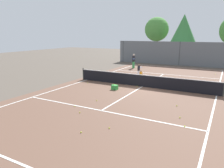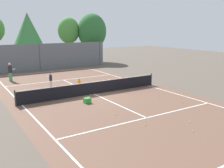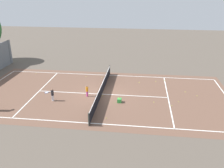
{
  "view_description": "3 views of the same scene",
  "coord_description": "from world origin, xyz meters",
  "px_view_note": "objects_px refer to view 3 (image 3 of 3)",
  "views": [
    {
      "loc": [
        5.95,
        -16.04,
        4.18
      ],
      "look_at": [
        -1.0,
        -3.32,
        0.79
      ],
      "focal_mm": 34.28,
      "sensor_mm": 36.0,
      "label": 1
    },
    {
      "loc": [
        -9.1,
        -17.02,
        5.11
      ],
      "look_at": [
        1.17,
        -0.82,
        0.83
      ],
      "focal_mm": 40.53,
      "sensor_mm": 36.0,
      "label": 2
    },
    {
      "loc": [
        -21.49,
        -3.72,
        9.86
      ],
      "look_at": [
        -0.07,
        -1.03,
        1.16
      ],
      "focal_mm": 39.06,
      "sensor_mm": 36.0,
      "label": 3
    }
  ],
  "objects_px": {
    "tennis_ball_8": "(103,96)",
    "tennis_ball_10": "(139,82)",
    "player_2": "(52,95)",
    "tennis_ball_11": "(106,118)",
    "tennis_ball_13": "(164,80)",
    "tennis_ball_1": "(36,74)",
    "tennis_ball_2": "(86,77)",
    "tennis_ball_4": "(101,77)",
    "player_1": "(87,91)",
    "tennis_ball_6": "(185,92)",
    "tennis_ball_0": "(179,102)",
    "tennis_ball_3": "(156,81)",
    "tennis_ball_9": "(172,106)",
    "tennis_ball_7": "(154,102)",
    "tennis_ball_12": "(197,96)",
    "ball_crate": "(119,100)"
  },
  "relations": [
    {
      "from": "tennis_ball_11",
      "to": "tennis_ball_13",
      "type": "xyz_separation_m",
      "value": [
        9.12,
        -5.25,
        0.0
      ]
    },
    {
      "from": "tennis_ball_0",
      "to": "tennis_ball_12",
      "type": "xyz_separation_m",
      "value": [
        1.51,
        -1.91,
        0.0
      ]
    },
    {
      "from": "player_1",
      "to": "tennis_ball_6",
      "type": "distance_m",
      "value": 9.8
    },
    {
      "from": "player_1",
      "to": "tennis_ball_6",
      "type": "relative_size",
      "value": 16.74
    },
    {
      "from": "tennis_ball_3",
      "to": "tennis_ball_11",
      "type": "bearing_deg",
      "value": 153.83
    },
    {
      "from": "tennis_ball_7",
      "to": "tennis_ball_13",
      "type": "bearing_deg",
      "value": -13.45
    },
    {
      "from": "player_2",
      "to": "tennis_ball_9",
      "type": "distance_m",
      "value": 10.87
    },
    {
      "from": "player_2",
      "to": "tennis_ball_2",
      "type": "distance_m",
      "value": 6.88
    },
    {
      "from": "tennis_ball_9",
      "to": "tennis_ball_11",
      "type": "bearing_deg",
      "value": 117.75
    },
    {
      "from": "tennis_ball_2",
      "to": "tennis_ball_6",
      "type": "relative_size",
      "value": 1.0
    },
    {
      "from": "tennis_ball_1",
      "to": "tennis_ball_9",
      "type": "distance_m",
      "value": 16.8
    },
    {
      "from": "tennis_ball_0",
      "to": "tennis_ball_9",
      "type": "relative_size",
      "value": 1.0
    },
    {
      "from": "tennis_ball_4",
      "to": "tennis_ball_6",
      "type": "relative_size",
      "value": 1.0
    },
    {
      "from": "player_2",
      "to": "tennis_ball_7",
      "type": "bearing_deg",
      "value": -84.92
    },
    {
      "from": "tennis_ball_2",
      "to": "tennis_ball_7",
      "type": "height_order",
      "value": "same"
    },
    {
      "from": "tennis_ball_1",
      "to": "tennis_ball_8",
      "type": "height_order",
      "value": "same"
    },
    {
      "from": "player_1",
      "to": "tennis_ball_0",
      "type": "xyz_separation_m",
      "value": [
        -0.19,
        -8.58,
        -0.53
      ]
    },
    {
      "from": "player_2",
      "to": "player_1",
      "type": "bearing_deg",
      "value": -65.16
    },
    {
      "from": "tennis_ball_9",
      "to": "tennis_ball_11",
      "type": "xyz_separation_m",
      "value": [
        -2.87,
        5.46,
        0.0
      ]
    },
    {
      "from": "tennis_ball_8",
      "to": "tennis_ball_13",
      "type": "xyz_separation_m",
      "value": [
        4.9,
        -6.23,
        0.0
      ]
    },
    {
      "from": "tennis_ball_0",
      "to": "tennis_ball_9",
      "type": "height_order",
      "value": "same"
    },
    {
      "from": "tennis_ball_13",
      "to": "tennis_ball_3",
      "type": "bearing_deg",
      "value": 112.86
    },
    {
      "from": "tennis_ball_0",
      "to": "tennis_ball_1",
      "type": "xyz_separation_m",
      "value": [
        5.71,
        16.13,
        0.0
      ]
    },
    {
      "from": "ball_crate",
      "to": "tennis_ball_10",
      "type": "relative_size",
      "value": 6.92
    },
    {
      "from": "tennis_ball_4",
      "to": "tennis_ball_12",
      "type": "distance_m",
      "value": 10.74
    },
    {
      "from": "tennis_ball_4",
      "to": "tennis_ball_0",
      "type": "bearing_deg",
      "value": -124.03
    },
    {
      "from": "tennis_ball_8",
      "to": "tennis_ball_10",
      "type": "distance_m",
      "value": 5.23
    },
    {
      "from": "player_2",
      "to": "tennis_ball_11",
      "type": "bearing_deg",
      "value": -115.7
    },
    {
      "from": "ball_crate",
      "to": "tennis_ball_4",
      "type": "relative_size",
      "value": 6.92
    },
    {
      "from": "player_1",
      "to": "tennis_ball_8",
      "type": "bearing_deg",
      "value": -79.91
    },
    {
      "from": "tennis_ball_6",
      "to": "tennis_ball_10",
      "type": "xyz_separation_m",
      "value": [
        2.01,
        4.63,
        0.0
      ]
    },
    {
      "from": "player_2",
      "to": "tennis_ball_1",
      "type": "relative_size",
      "value": 18.2
    },
    {
      "from": "tennis_ball_4",
      "to": "tennis_ball_12",
      "type": "relative_size",
      "value": 1.0
    },
    {
      "from": "player_1",
      "to": "tennis_ball_13",
      "type": "bearing_deg",
      "value": -56.16
    },
    {
      "from": "tennis_ball_6",
      "to": "tennis_ball_8",
      "type": "distance_m",
      "value": 8.3
    },
    {
      "from": "tennis_ball_9",
      "to": "tennis_ball_10",
      "type": "distance_m",
      "value": 6.08
    },
    {
      "from": "tennis_ball_1",
      "to": "tennis_ball_13",
      "type": "height_order",
      "value": "same"
    },
    {
      "from": "ball_crate",
      "to": "tennis_ball_9",
      "type": "xyz_separation_m",
      "value": [
        -0.2,
        -4.69,
        -0.15
      ]
    },
    {
      "from": "tennis_ball_8",
      "to": "tennis_ball_12",
      "type": "xyz_separation_m",
      "value": [
        1.07,
        -9.04,
        0.0
      ]
    },
    {
      "from": "tennis_ball_1",
      "to": "tennis_ball_8",
      "type": "relative_size",
      "value": 1.0
    },
    {
      "from": "tennis_ball_0",
      "to": "tennis_ball_11",
      "type": "relative_size",
      "value": 1.0
    },
    {
      "from": "player_1",
      "to": "tennis_ball_11",
      "type": "distance_m",
      "value": 4.68
    },
    {
      "from": "tennis_ball_4",
      "to": "tennis_ball_11",
      "type": "distance_m",
      "value": 9.43
    },
    {
      "from": "tennis_ball_4",
      "to": "tennis_ball_12",
      "type": "xyz_separation_m",
      "value": [
        -3.94,
        -9.99,
        0.0
      ]
    },
    {
      "from": "tennis_ball_2",
      "to": "tennis_ball_8",
      "type": "xyz_separation_m",
      "value": [
        -5.03,
        -2.78,
        0.0
      ]
    },
    {
      "from": "player_1",
      "to": "tennis_ball_10",
      "type": "distance_m",
      "value": 6.48
    },
    {
      "from": "tennis_ball_2",
      "to": "tennis_ball_4",
      "type": "bearing_deg",
      "value": -90.61
    },
    {
      "from": "ball_crate",
      "to": "tennis_ball_2",
      "type": "xyz_separation_m",
      "value": [
        6.18,
        4.53,
        -0.15
      ]
    },
    {
      "from": "tennis_ball_3",
      "to": "tennis_ball_12",
      "type": "bearing_deg",
      "value": -132.11
    },
    {
      "from": "tennis_ball_10",
      "to": "tennis_ball_11",
      "type": "bearing_deg",
      "value": 163.16
    }
  ]
}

